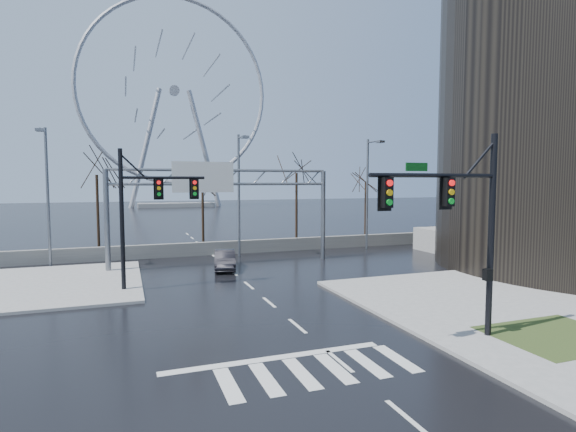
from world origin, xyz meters
name	(u,v)px	position (x,y,z in m)	size (l,w,h in m)	color
ground	(297,326)	(0.00, 0.00, 0.00)	(260.00, 260.00, 0.00)	black
sidewalk_right_ext	(455,294)	(10.00, 2.00, 0.07)	(12.00, 10.00, 0.15)	gray
sidewalk_far	(53,284)	(-11.00, 12.00, 0.07)	(10.00, 12.00, 0.15)	gray
grass_strip	(557,335)	(9.00, -5.00, 0.15)	(5.00, 4.00, 0.02)	#29401A
barrier_wall	(212,248)	(0.00, 20.00, 0.55)	(52.00, 0.50, 1.10)	slate
signal_mast_near	(464,216)	(5.14, -4.04, 4.87)	(5.52, 0.41, 8.00)	black
signal_mast_far	(143,206)	(-5.87, 8.96, 4.83)	(4.72, 0.41, 8.00)	black
sign_gantry	(219,195)	(-0.38, 14.96, 5.18)	(16.36, 0.40, 7.60)	slate
streetlight_left	(47,186)	(-12.00, 18.16, 5.89)	(0.50, 2.55, 10.00)	slate
streetlight_mid	(240,185)	(2.00, 18.16, 5.89)	(0.50, 2.55, 10.00)	slate
streetlight_right	(369,185)	(14.00, 18.16, 5.89)	(0.50, 2.55, 10.00)	slate
tree_left	(97,184)	(-9.00, 23.50, 5.98)	(3.75, 3.75, 7.50)	black
tree_center	(203,192)	(0.00, 24.50, 5.17)	(3.25, 3.25, 6.50)	black
tree_right	(296,181)	(9.00, 23.50, 6.22)	(3.90, 3.90, 7.80)	black
tree_far_right	(366,189)	(17.00, 24.00, 5.41)	(3.40, 3.40, 6.80)	black
ferris_wheel	(174,99)	(5.00, 95.00, 26.13)	(45.00, 6.00, 50.91)	gray
car	(225,260)	(-0.30, 13.37, 0.67)	(1.42, 4.07, 1.34)	black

